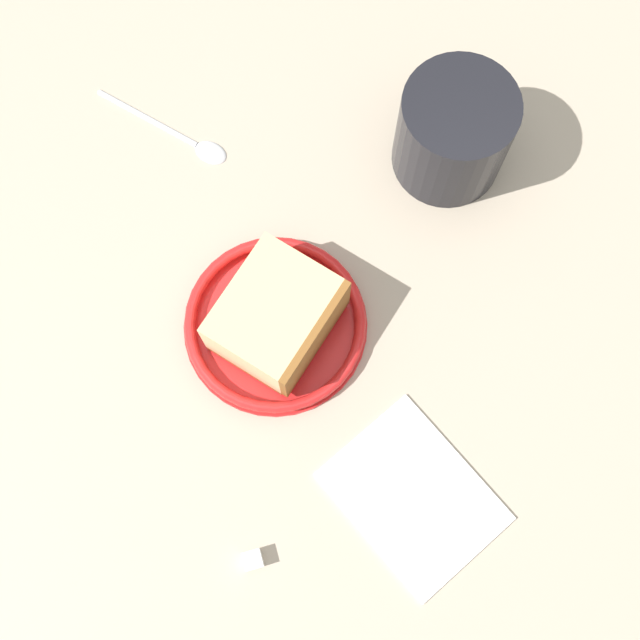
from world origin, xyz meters
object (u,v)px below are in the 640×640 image
at_px(small_plate, 275,324).
at_px(teaspoon, 188,139).
at_px(cake_slice, 276,316).
at_px(folded_napkin, 414,496).
at_px(sugar_cube, 253,560).
at_px(tea_mug, 454,131).

relative_size(small_plate, teaspoon, 1.42).
height_order(cake_slice, folded_napkin, cake_slice).
distance_m(teaspoon, sugar_cube, 0.36).
bearing_deg(folded_napkin, cake_slice, 115.79).
height_order(teaspoon, sugar_cube, sugar_cube).
xyz_separation_m(small_plate, folded_napkin, (0.08, -0.16, -0.00)).
bearing_deg(sugar_cube, tea_mug, 52.16).
bearing_deg(folded_napkin, teaspoon, 109.16).
relative_size(small_plate, cake_slice, 1.25).
bearing_deg(cake_slice, small_plate, 135.33).
height_order(folded_napkin, sugar_cube, sugar_cube).
height_order(tea_mug, teaspoon, tea_mug).
height_order(teaspoon, folded_napkin, teaspoon).
distance_m(teaspoon, folded_napkin, 0.36).
distance_m(small_plate, sugar_cube, 0.19).
bearing_deg(cake_slice, sugar_cube, -107.63).
relative_size(small_plate, tea_mug, 1.29).
relative_size(cake_slice, tea_mug, 1.04).
bearing_deg(folded_napkin, small_plate, 116.08).
relative_size(tea_mug, teaspoon, 1.10).
bearing_deg(tea_mug, teaspoon, 163.52).
xyz_separation_m(cake_slice, teaspoon, (-0.04, 0.19, -0.03)).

